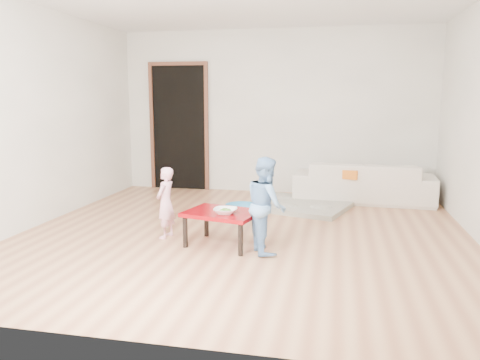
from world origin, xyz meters
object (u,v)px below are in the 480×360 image
(sofa, at_px, (363,182))
(child_blue, at_px, (266,205))
(red_table, at_px, (222,228))
(basin, at_px, (241,210))
(child_pink, at_px, (166,203))
(bowl, at_px, (225,211))

(sofa, relative_size, child_blue, 2.11)
(child_blue, bearing_deg, red_table, 53.21)
(child_blue, xyz_separation_m, basin, (-0.54, 1.42, -0.41))
(sofa, relative_size, child_pink, 2.58)
(sofa, bearing_deg, child_blue, 71.09)
(red_table, xyz_separation_m, basin, (-0.07, 1.31, -0.11))
(child_blue, relative_size, basin, 2.18)
(sofa, xyz_separation_m, child_blue, (-1.06, -2.63, 0.18))
(sofa, relative_size, basin, 4.60)
(sofa, xyz_separation_m, child_pink, (-2.21, -2.37, 0.10))
(sofa, distance_m, child_pink, 3.24)
(bowl, bearing_deg, child_blue, -1.25)
(child_pink, bearing_deg, sofa, 144.59)
(sofa, height_order, basin, sofa)
(sofa, distance_m, basin, 2.02)
(red_table, bearing_deg, bowl, -59.82)
(red_table, bearing_deg, sofa, 58.62)
(sofa, bearing_deg, red_table, 61.76)
(child_blue, bearing_deg, bowl, 64.75)
(red_table, relative_size, bowl, 3.09)
(bowl, bearing_deg, basin, 95.04)
(red_table, bearing_deg, basin, 92.94)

